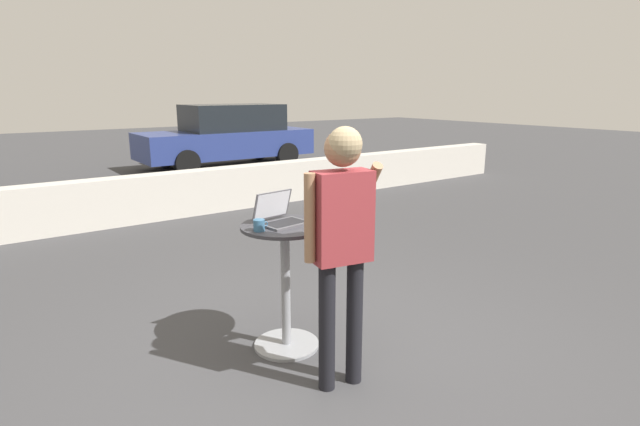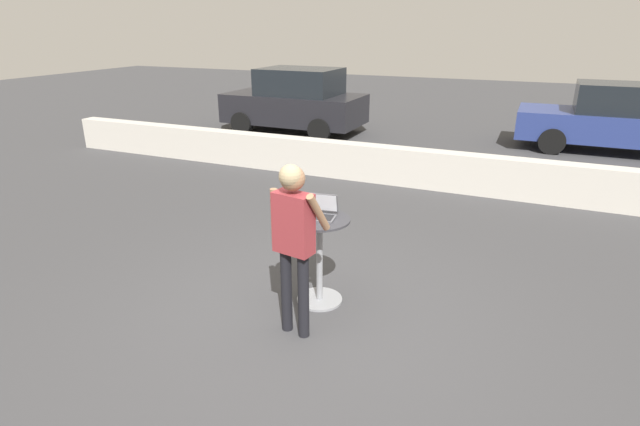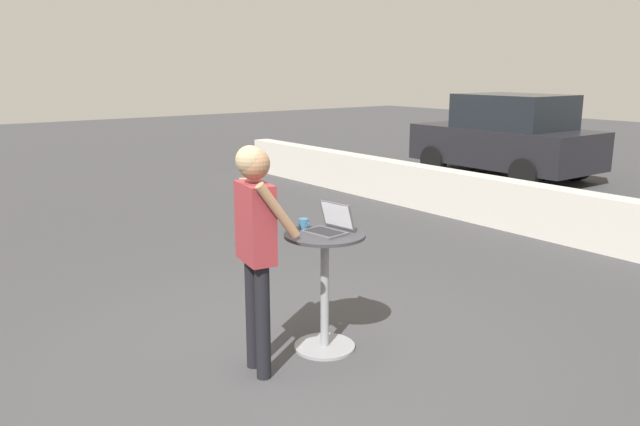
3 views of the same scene
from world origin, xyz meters
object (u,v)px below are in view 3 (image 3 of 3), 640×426
object	(u,v)px
laptop	(329,226)
parked_car_further_down	(507,137)
coffee_mug	(304,224)
standing_person	(255,231)
cafe_table	(325,281)

from	to	relation	value
laptop	parked_car_further_down	distance (m)	9.17
coffee_mug	standing_person	world-z (taller)	standing_person
standing_person	parked_car_further_down	xyz separation A→B (m)	(-4.28, 8.83, -0.25)
parked_car_further_down	laptop	bearing A→B (deg)	-62.38
coffee_mug	cafe_table	bearing A→B (deg)	9.58
parked_car_further_down	coffee_mug	bearing A→B (deg)	-63.89
coffee_mug	laptop	bearing A→B (deg)	21.48
cafe_table	coffee_mug	distance (m)	0.50
cafe_table	parked_car_further_down	size ratio (longest dim) A/B	0.26
coffee_mug	standing_person	bearing A→B (deg)	-67.63
coffee_mug	standing_person	size ratio (longest dim) A/B	0.06
standing_person	parked_car_further_down	world-z (taller)	parked_car_further_down
standing_person	coffee_mug	bearing A→B (deg)	112.37
cafe_table	laptop	distance (m)	0.45
laptop	standing_person	world-z (taller)	standing_person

